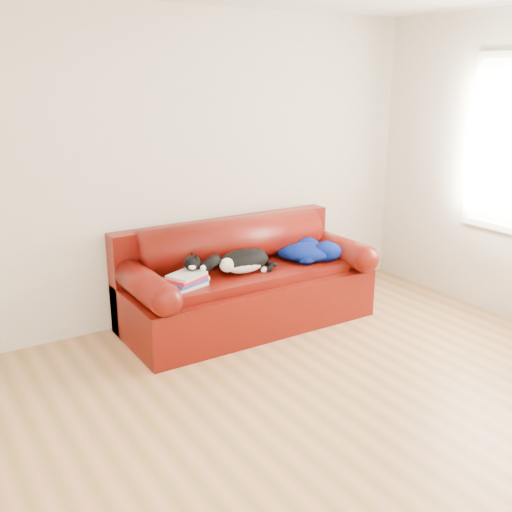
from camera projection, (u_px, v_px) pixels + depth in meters
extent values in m
plane|color=olive|center=(338.00, 408.00, 3.86)|extent=(4.50, 4.50, 0.00)
cube|color=beige|center=(193.00, 168.00, 5.10)|extent=(4.50, 0.02, 2.60)
cube|color=#3D0E02|center=(247.00, 300.00, 5.13)|extent=(2.10, 0.90, 0.42)
cube|color=#3D0E02|center=(250.00, 275.00, 5.02)|extent=(1.66, 0.62, 0.10)
cylinder|color=black|center=(163.00, 361.00, 4.44)|extent=(0.06, 0.06, 0.05)
cylinder|color=black|center=(354.00, 311.00, 5.39)|extent=(0.06, 0.06, 0.05)
cylinder|color=black|center=(131.00, 330.00, 4.97)|extent=(0.06, 0.06, 0.05)
cylinder|color=black|center=(310.00, 289.00, 5.92)|extent=(0.06, 0.06, 0.05)
cube|color=#3D0E02|center=(226.00, 265.00, 5.35)|extent=(2.10, 0.18, 0.85)
cylinder|color=#3D0E02|center=(231.00, 241.00, 5.19)|extent=(1.70, 0.40, 0.40)
cylinder|color=#3D0E02|center=(142.00, 283.00, 4.56)|extent=(0.24, 0.88, 0.24)
sphere|color=#3D0E02|center=(166.00, 301.00, 4.20)|extent=(0.24, 0.24, 0.24)
cylinder|color=#3D0E02|center=(333.00, 247.00, 5.50)|extent=(0.24, 0.88, 0.24)
sphere|color=#3D0E02|center=(365.00, 259.00, 5.15)|extent=(0.24, 0.24, 0.24)
cube|color=beige|center=(186.00, 284.00, 4.60)|extent=(0.34, 0.29, 0.02)
cube|color=white|center=(186.00, 284.00, 4.60)|extent=(0.32, 0.28, 0.02)
cube|color=navy|center=(186.00, 281.00, 4.60)|extent=(0.34, 0.29, 0.02)
cube|color=white|center=(186.00, 281.00, 4.60)|extent=(0.32, 0.28, 0.02)
cube|color=red|center=(186.00, 278.00, 4.59)|extent=(0.33, 0.29, 0.02)
cube|color=white|center=(186.00, 278.00, 4.59)|extent=(0.32, 0.28, 0.02)
cube|color=silver|center=(186.00, 275.00, 4.58)|extent=(0.33, 0.29, 0.02)
cube|color=white|center=(186.00, 275.00, 4.58)|extent=(0.31, 0.28, 0.02)
ellipsoid|color=black|center=(243.00, 261.00, 4.91)|extent=(0.47, 0.28, 0.19)
ellipsoid|color=silver|center=(245.00, 267.00, 4.87)|extent=(0.33, 0.17, 0.12)
ellipsoid|color=silver|center=(227.00, 265.00, 4.79)|extent=(0.14, 0.13, 0.12)
ellipsoid|color=black|center=(256.00, 259.00, 5.00)|extent=(0.20, 0.20, 0.16)
ellipsoid|color=black|center=(212.00, 260.00, 4.72)|extent=(0.14, 0.13, 0.12)
ellipsoid|color=silver|center=(213.00, 264.00, 4.69)|extent=(0.07, 0.06, 0.05)
sphere|color=#BF7272|center=(211.00, 264.00, 4.67)|extent=(0.02, 0.02, 0.02)
cone|color=black|center=(216.00, 254.00, 4.69)|extent=(0.05, 0.05, 0.06)
cone|color=black|center=(212.00, 252.00, 4.74)|extent=(0.05, 0.05, 0.06)
cylinder|color=black|center=(268.00, 264.00, 5.05)|extent=(0.11, 0.16, 0.04)
sphere|color=silver|center=(225.00, 276.00, 4.77)|extent=(0.04, 0.04, 0.04)
sphere|color=silver|center=(264.00, 270.00, 4.92)|extent=(0.04, 0.04, 0.04)
ellipsoid|color=#02144D|center=(307.00, 251.00, 5.25)|extent=(0.56, 0.53, 0.15)
ellipsoid|color=#02144D|center=(326.00, 251.00, 5.23)|extent=(0.34, 0.32, 0.17)
ellipsoid|color=#02144D|center=(292.00, 252.00, 5.31)|extent=(0.36, 0.39, 0.11)
ellipsoid|color=#02144D|center=(308.00, 246.00, 5.39)|extent=(0.28, 0.25, 0.17)
ellipsoid|color=#02144D|center=(306.00, 257.00, 5.15)|extent=(0.23, 0.24, 0.11)
ellipsoid|color=white|center=(318.00, 251.00, 5.19)|extent=(0.21, 0.13, 0.05)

